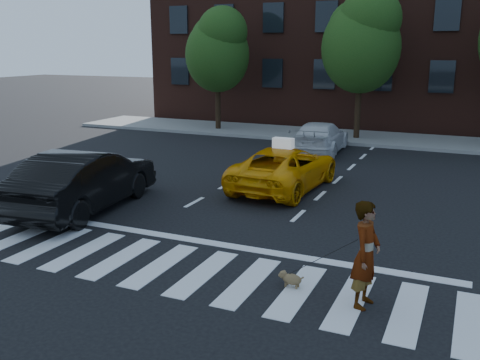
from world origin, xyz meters
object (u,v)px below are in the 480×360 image
object	(u,v)px
black_sedan	(85,180)
dog	(290,278)
tree_mid	(362,38)
white_suv	(320,137)
taxi	(285,168)
tree_left	(218,47)
woman	(366,255)

from	to	relation	value
black_sedan	dog	xyz separation A→B (m)	(6.84, -2.43, -0.68)
tree_mid	white_suv	world-z (taller)	tree_mid
dog	taxi	bearing A→B (deg)	115.01
tree_left	dog	distance (m)	19.97
tree_left	tree_mid	world-z (taller)	tree_mid
tree_left	dog	xyz separation A→B (m)	(9.78, -16.88, -4.26)
woman	white_suv	bearing A→B (deg)	27.11
tree_left	black_sedan	xyz separation A→B (m)	(2.94, -14.44, -3.59)
woman	tree_left	bearing A→B (deg)	41.62
black_sedan	white_suv	world-z (taller)	black_sedan
black_sedan	white_suv	xyz separation A→B (m)	(3.73, 10.72, -0.18)
tree_mid	black_sedan	world-z (taller)	tree_mid
black_sedan	tree_mid	bearing A→B (deg)	-113.95
woman	dog	distance (m)	1.64
tree_left	tree_mid	bearing A→B (deg)	-0.00
tree_mid	dog	world-z (taller)	tree_mid
tree_mid	taxi	distance (m)	10.83
woman	taxi	bearing A→B (deg)	37.48
white_suv	dog	size ratio (longest dim) A/B	8.72
white_suv	dog	distance (m)	13.53
white_suv	black_sedan	bearing A→B (deg)	67.32
tree_mid	woman	xyz separation A→B (m)	(3.70, -17.06, -3.89)
white_suv	dog	world-z (taller)	white_suv
tree_mid	tree_left	bearing A→B (deg)	180.00
white_suv	tree_mid	bearing A→B (deg)	-106.14
tree_left	tree_mid	xyz separation A→B (m)	(7.50, -0.00, 0.41)
tree_left	taxi	size ratio (longest dim) A/B	1.33
tree_left	woman	xyz separation A→B (m)	(11.20, -17.06, -3.48)
woman	dog	world-z (taller)	woman
white_suv	woman	world-z (taller)	woman
tree_left	white_suv	xyz separation A→B (m)	(6.67, -3.72, -3.77)
tree_mid	woman	size ratio (longest dim) A/B	3.70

